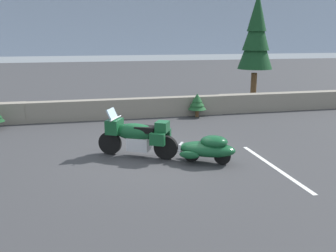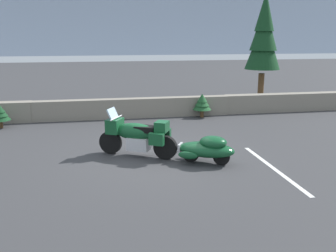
% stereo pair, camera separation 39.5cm
% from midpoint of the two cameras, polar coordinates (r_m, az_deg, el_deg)
% --- Properties ---
extents(ground_plane, '(80.00, 80.00, 0.00)m').
position_cam_midpoint_polar(ground_plane, '(10.45, -3.47, -4.76)').
color(ground_plane, '#38383A').
extents(stone_guard_wall, '(24.00, 0.60, 0.80)m').
position_cam_midpoint_polar(stone_guard_wall, '(15.41, -6.53, 2.74)').
color(stone_guard_wall, gray).
rests_on(stone_guard_wall, ground).
extents(distant_ridgeline, '(240.00, 80.00, 16.00)m').
position_cam_midpoint_polar(distant_ridgeline, '(105.17, -12.52, 15.93)').
color(distant_ridgeline, '#99A8BF').
rests_on(distant_ridgeline, ground).
extents(touring_motorcycle, '(2.10, 1.39, 1.33)m').
position_cam_midpoint_polar(touring_motorcycle, '(10.35, -5.86, -1.40)').
color(touring_motorcycle, black).
rests_on(touring_motorcycle, ground).
extents(car_shaped_trailer, '(2.11, 1.37, 0.76)m').
position_cam_midpoint_polar(car_shaped_trailer, '(9.88, 4.91, -3.38)').
color(car_shaped_trailer, black).
rests_on(car_shaped_trailer, ground).
extents(pine_tree_tall, '(1.65, 1.65, 5.31)m').
position_cam_midpoint_polar(pine_tree_tall, '(18.60, 12.76, 13.43)').
color(pine_tree_tall, brown).
rests_on(pine_tree_tall, ground).
extents(pine_sapling_farther, '(0.76, 0.76, 0.98)m').
position_cam_midpoint_polar(pine_sapling_farther, '(15.45, 3.76, 3.63)').
color(pine_sapling_farther, brown).
rests_on(pine_sapling_farther, ground).
extents(parking_stripe_marker, '(0.12, 3.60, 0.01)m').
position_cam_midpoint_polar(parking_stripe_marker, '(9.99, 14.82, -6.06)').
color(parking_stripe_marker, silver).
rests_on(parking_stripe_marker, ground).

